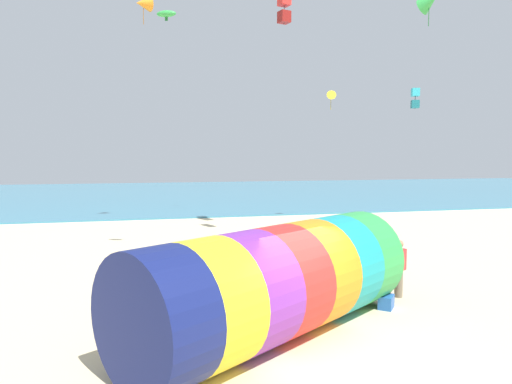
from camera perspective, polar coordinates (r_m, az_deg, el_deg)
ground_plane at (r=10.40m, az=7.58°, el=-19.19°), size 120.00×120.00×0.00m
sea at (r=50.59m, az=-9.35°, el=-0.17°), size 120.00×40.00×0.10m
giant_inflatable_tube at (r=10.69m, az=2.61°, el=-11.14°), size 7.82×6.37×2.58m
kite_handler at (r=14.28m, az=17.44°, el=-9.05°), size 0.38×0.42×1.71m
kite_cyan_box at (r=25.24m, az=19.28°, el=11.01°), size 0.48×0.48×1.07m
kite_green_parafoil at (r=18.73m, az=-11.15°, el=21.02°), size 0.81×0.57×0.40m
kite_red_box at (r=22.57m, az=3.54°, el=21.92°), size 0.59×0.59×1.37m
kite_orange_delta at (r=27.83m, az=-13.92°, el=21.90°), size 1.18×1.14×1.58m
kite_yellow_delta at (r=28.85m, az=9.34°, el=11.66°), size 0.75×0.84×1.14m
kite_green_delta at (r=22.07m, az=20.83°, el=21.32°), size 1.09×1.19×1.48m
cooler_box at (r=13.35m, az=15.96°, el=-13.06°), size 0.61×0.63×0.36m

